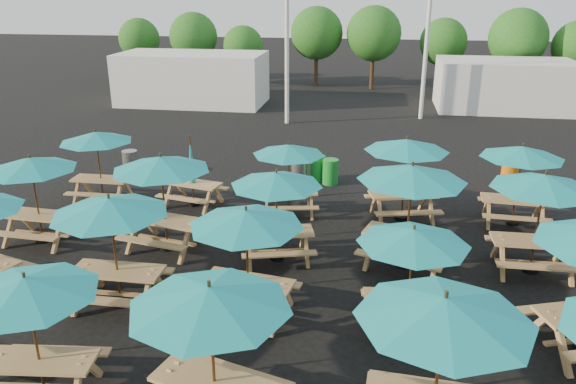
% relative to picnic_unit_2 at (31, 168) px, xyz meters
% --- Properties ---
extents(ground, '(120.00, 120.00, 0.00)m').
position_rel_picnic_unit_2_xyz_m(ground, '(6.26, 0.25, -2.03)').
color(ground, black).
rests_on(ground, ground).
extents(picnic_unit_2, '(2.40, 2.40, 2.32)m').
position_rel_picnic_unit_2_xyz_m(picnic_unit_2, '(0.00, 0.00, 0.00)').
color(picnic_unit_2, '#A17447').
rests_on(picnic_unit_2, ground).
extents(picnic_unit_3, '(2.21, 2.21, 2.24)m').
position_rel_picnic_unit_2_xyz_m(picnic_unit_3, '(0.22, 3.02, -0.07)').
color(picnic_unit_3, '#A17447').
rests_on(picnic_unit_3, ground).
extents(picnic_unit_4, '(2.43, 2.43, 2.25)m').
position_rel_picnic_unit_2_xyz_m(picnic_unit_4, '(3.38, -5.51, -0.06)').
color(picnic_unit_4, '#A17447').
rests_on(picnic_unit_4, ground).
extents(picnic_unit_5, '(2.36, 2.36, 2.42)m').
position_rel_picnic_unit_2_xyz_m(picnic_unit_5, '(3.35, -2.59, 0.08)').
color(picnic_unit_5, '#A17447').
rests_on(picnic_unit_5, ground).
extents(picnic_unit_6, '(2.87, 2.87, 2.48)m').
position_rel_picnic_unit_2_xyz_m(picnic_unit_6, '(3.40, 0.09, 0.14)').
color(picnic_unit_6, '#A17447').
rests_on(picnic_unit_6, ground).
extents(picnic_unit_7, '(2.02, 1.85, 2.21)m').
position_rel_picnic_unit_2_xyz_m(picnic_unit_7, '(3.13, 3.09, -1.12)').
color(picnic_unit_7, '#A17447').
rests_on(picnic_unit_7, ground).
extents(picnic_unit_8, '(2.95, 2.95, 2.44)m').
position_rel_picnic_unit_2_xyz_m(picnic_unit_8, '(6.31, -5.66, 0.10)').
color(picnic_unit_8, '#A17447').
rests_on(picnic_unit_8, ground).
extents(picnic_unit_9, '(2.62, 2.62, 2.33)m').
position_rel_picnic_unit_2_xyz_m(picnic_unit_9, '(6.13, -2.58, 0.01)').
color(picnic_unit_9, '#A17447').
rests_on(picnic_unit_9, ground).
extents(picnic_unit_10, '(2.70, 2.70, 2.25)m').
position_rel_picnic_unit_2_xyz_m(picnic_unit_10, '(6.27, -0.04, -0.06)').
color(picnic_unit_10, '#A17447').
rests_on(picnic_unit_10, ground).
extents(picnic_unit_11, '(2.44, 2.44, 2.13)m').
position_rel_picnic_unit_2_xyz_m(picnic_unit_11, '(6.11, 2.88, -0.17)').
color(picnic_unit_11, '#A17447').
rests_on(picnic_unit_11, ground).
extents(picnic_unit_12, '(2.62, 2.62, 2.51)m').
position_rel_picnic_unit_2_xyz_m(picnic_unit_12, '(9.52, -5.56, 0.16)').
color(picnic_unit_12, '#A17447').
rests_on(picnic_unit_12, ground).
extents(picnic_unit_13, '(2.32, 2.32, 2.17)m').
position_rel_picnic_unit_2_xyz_m(picnic_unit_13, '(9.29, -2.61, -0.13)').
color(picnic_unit_13, '#A17447').
rests_on(picnic_unit_13, ground).
extents(picnic_unit_14, '(3.12, 3.12, 2.56)m').
position_rel_picnic_unit_2_xyz_m(picnic_unit_14, '(9.37, 0.05, 0.20)').
color(picnic_unit_14, '#A17447').
rests_on(picnic_unit_14, ground).
extents(picnic_unit_15, '(2.84, 2.84, 2.40)m').
position_rel_picnic_unit_2_xyz_m(picnic_unit_15, '(9.38, 2.96, 0.07)').
color(picnic_unit_15, '#A17447').
rests_on(picnic_unit_15, ground).
extents(picnic_unit_18, '(2.39, 2.39, 2.43)m').
position_rel_picnic_unit_2_xyz_m(picnic_unit_18, '(12.28, 0.25, 0.10)').
color(picnic_unit_18, '#A17447').
rests_on(picnic_unit_18, ground).
extents(picnic_unit_19, '(2.37, 2.37, 2.29)m').
position_rel_picnic_unit_2_xyz_m(picnic_unit_19, '(12.45, 3.09, -0.02)').
color(picnic_unit_19, '#A17447').
rests_on(picnic_unit_19, ground).
extents(waste_bin_0, '(0.53, 0.53, 0.86)m').
position_rel_picnic_unit_2_xyz_m(waste_bin_0, '(-0.01, 5.66, -1.60)').
color(waste_bin_0, gray).
rests_on(waste_bin_0, ground).
extents(waste_bin_1, '(0.53, 0.53, 0.86)m').
position_rel_picnic_unit_2_xyz_m(waste_bin_1, '(6.03, 5.71, -1.60)').
color(waste_bin_1, gray).
rests_on(waste_bin_1, ground).
extents(waste_bin_2, '(0.53, 0.53, 0.86)m').
position_rel_picnic_unit_2_xyz_m(waste_bin_2, '(6.62, 6.06, -1.60)').
color(waste_bin_2, '#198D2D').
rests_on(waste_bin_2, ground).
extents(waste_bin_3, '(0.53, 0.53, 0.86)m').
position_rel_picnic_unit_2_xyz_m(waste_bin_3, '(7.09, 5.71, -1.60)').
color(waste_bin_3, '#198D2D').
rests_on(waste_bin_3, ground).
extents(waste_bin_4, '(0.53, 0.53, 0.86)m').
position_rel_picnic_unit_2_xyz_m(waste_bin_4, '(12.92, 6.04, -1.60)').
color(waste_bin_4, orange).
rests_on(waste_bin_4, ground).
extents(event_tent_0, '(8.00, 4.00, 2.80)m').
position_rel_picnic_unit_2_xyz_m(event_tent_0, '(-1.74, 18.25, -0.63)').
color(event_tent_0, silver).
rests_on(event_tent_0, ground).
extents(event_tent_1, '(7.00, 4.00, 2.60)m').
position_rel_picnic_unit_2_xyz_m(event_tent_1, '(15.26, 19.25, -0.73)').
color(event_tent_1, silver).
rests_on(event_tent_1, ground).
extents(tree_0, '(2.80, 2.80, 4.24)m').
position_rel_picnic_unit_2_xyz_m(tree_0, '(-7.81, 25.50, 0.80)').
color(tree_0, '#382314').
rests_on(tree_0, ground).
extents(tree_1, '(3.11, 3.11, 4.72)m').
position_rel_picnic_unit_2_xyz_m(tree_1, '(-3.48, 24.15, 1.13)').
color(tree_1, '#382314').
rests_on(tree_1, ground).
extents(tree_2, '(2.59, 2.59, 3.93)m').
position_rel_picnic_unit_2_xyz_m(tree_2, '(-0.12, 23.90, 0.60)').
color(tree_2, '#382314').
rests_on(tree_2, ground).
extents(tree_3, '(3.36, 3.36, 5.09)m').
position_rel_picnic_unit_2_xyz_m(tree_3, '(4.51, 24.97, 1.38)').
color(tree_3, '#382314').
rests_on(tree_3, ground).
extents(tree_4, '(3.41, 3.41, 5.17)m').
position_rel_picnic_unit_2_xyz_m(tree_4, '(8.16, 24.51, 1.43)').
color(tree_4, '#382314').
rests_on(tree_4, ground).
extents(tree_5, '(2.94, 2.94, 4.45)m').
position_rel_picnic_unit_2_xyz_m(tree_5, '(12.49, 24.93, 0.95)').
color(tree_5, '#382314').
rests_on(tree_5, ground).
extents(tree_6, '(3.38, 3.38, 5.13)m').
position_rel_picnic_unit_2_xyz_m(tree_6, '(16.50, 23.15, 1.40)').
color(tree_6, '#382314').
rests_on(tree_6, ground).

